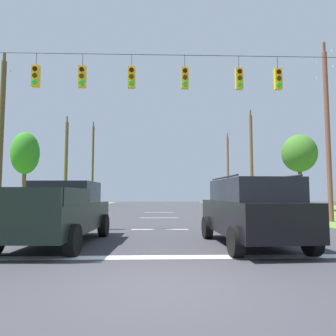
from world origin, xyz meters
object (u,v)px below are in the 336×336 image
object	(u,v)px
utility_pole_near_left	(228,170)
utility_pole_far_left	(1,138)
pickup_truck	(60,213)
utility_pole_distant_left	(93,164)
suv_black	(251,210)
utility_pole_distant_right	(66,164)
utility_pole_mid_right	(328,129)
tree_roadside_far_right	(299,154)
tree_roadside_right	(25,154)
distant_car_oncoming	(248,203)
utility_pole_far_right	(251,161)
overhead_signal_span	(161,120)
distant_car_crossing_white	(280,206)

from	to	relation	value
utility_pole_near_left	utility_pole_far_left	size ratio (longest dim) A/B	1.05
pickup_truck	utility_pole_distant_left	bearing A→B (deg)	100.16
suv_black	utility_pole_distant_right	bearing A→B (deg)	119.12
utility_pole_mid_right	utility_pole_distant_left	size ratio (longest dim) A/B	0.91
suv_black	tree_roadside_far_right	size ratio (longest dim) A/B	0.70
utility_pole_distant_left	utility_pole_mid_right	bearing A→B (deg)	-53.41
utility_pole_far_left	tree_roadside_right	bearing A→B (deg)	108.12
distant_car_oncoming	utility_pole_distant_right	world-z (taller)	utility_pole_distant_right
utility_pole_far_right	utility_pole_distant_left	distance (m)	21.26
overhead_signal_span	pickup_truck	size ratio (longest dim) A/B	3.12
tree_roadside_right	tree_roadside_far_right	size ratio (longest dim) A/B	1.10
pickup_truck	tree_roadside_far_right	xyz separation A→B (m)	(16.15, 18.34, 4.30)
utility_pole_mid_right	tree_roadside_far_right	bearing A→B (deg)	72.62
distant_car_oncoming	utility_pole_mid_right	world-z (taller)	utility_pole_mid_right
utility_pole_far_right	tree_roadside_far_right	xyz separation A→B (m)	(3.62, -2.86, 0.35)
pickup_truck	suv_black	size ratio (longest dim) A/B	1.12
suv_black	tree_roadside_right	size ratio (longest dim) A/B	0.63
pickup_truck	utility_pole_distant_left	xyz separation A→B (m)	(-5.74, 32.05, 4.55)
utility_pole_far_left	tree_roadside_far_right	size ratio (longest dim) A/B	1.35
utility_pole_near_left	distant_car_crossing_white	bearing A→B (deg)	-94.77
overhead_signal_span	utility_pole_distant_right	world-z (taller)	utility_pole_distant_right
utility_pole_far_left	utility_pole_distant_left	distance (m)	24.63
pickup_truck	utility_pole_far_left	distance (m)	10.07
suv_black	utility_pole_near_left	world-z (taller)	utility_pole_near_left
utility_pole_near_left	utility_pole_distant_left	bearing A→B (deg)	-177.87
distant_car_oncoming	tree_roadside_far_right	size ratio (longest dim) A/B	0.62
utility_pole_far_left	utility_pole_far_right	bearing A→B (deg)	37.08
overhead_signal_span	suv_black	bearing A→B (deg)	-56.54
utility_pole_far_left	utility_pole_distant_left	xyz separation A→B (m)	(-0.07, 24.61, 0.85)
distant_car_crossing_white	tree_roadside_far_right	distance (m)	10.98
pickup_truck	tree_roadside_far_right	size ratio (longest dim) A/B	0.78
utility_pole_mid_right	utility_pole_far_right	distance (m)	13.97
suv_black	distant_car_crossing_white	xyz separation A→B (m)	(4.97, 10.42, -0.27)
distant_car_crossing_white	utility_pole_far_left	world-z (taller)	utility_pole_far_left
utility_pole_distant_left	tree_roadside_far_right	xyz separation A→B (m)	(21.90, -13.72, -0.25)
distant_car_crossing_white	utility_pole_distant_right	bearing A→B (deg)	147.48
tree_roadside_right	utility_pole_far_right	bearing A→B (deg)	-0.65
pickup_truck	tree_roadside_right	bearing A→B (deg)	115.56
utility_pole_distant_left	utility_pole_far_right	bearing A→B (deg)	-30.71
utility_pole_near_left	utility_pole_distant_right	size ratio (longest dim) A/B	1.09
overhead_signal_span	suv_black	xyz separation A→B (m)	(2.68, -4.05, -3.71)
utility_pole_mid_right	pickup_truck	bearing A→B (deg)	-150.28
distant_car_crossing_white	utility_pole_distant_left	bearing A→B (deg)	126.71
suv_black	utility_pole_distant_left	bearing A→B (deg)	109.54
pickup_truck	utility_pole_distant_right	xyz separation A→B (m)	(-5.91, 20.51, 3.44)
distant_car_oncoming	utility_pole_far_right	size ratio (longest dim) A/B	0.43
overhead_signal_span	distant_car_oncoming	xyz separation A→B (m)	(7.22, 11.93, -3.98)
distant_car_crossing_white	utility_pole_far_left	xyz separation A→B (m)	(-16.49, -2.41, 3.88)
distant_car_crossing_white	suv_black	bearing A→B (deg)	-115.52
distant_car_crossing_white	utility_pole_near_left	bearing A→B (deg)	85.23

